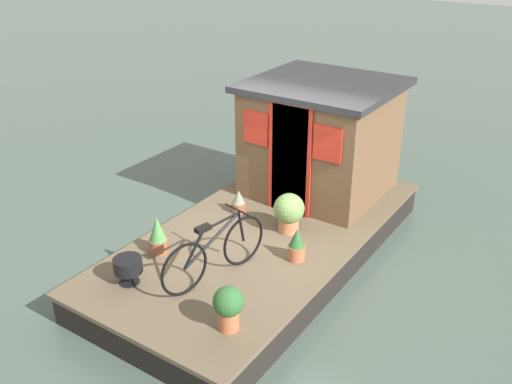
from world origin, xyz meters
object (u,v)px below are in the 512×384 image
(bicycle, at_px, (215,252))
(potted_plant_thyme, at_px, (228,306))
(potted_plant_sage, at_px, (239,202))
(charcoal_grill, at_px, (128,266))
(potted_plant_fern, at_px, (297,245))
(houseboat_cabin, at_px, (321,137))
(potted_plant_ivy, at_px, (289,211))
(potted_plant_basil, at_px, (158,236))

(bicycle, height_order, potted_plant_thyme, bicycle)
(potted_plant_sage, distance_m, charcoal_grill, 2.29)
(potted_plant_fern, height_order, charcoal_grill, potted_plant_fern)
(houseboat_cabin, xyz_separation_m, potted_plant_sage, (-1.40, 0.63, -0.75))
(houseboat_cabin, relative_size, bicycle, 1.37)
(potted_plant_ivy, height_order, charcoal_grill, potted_plant_ivy)
(bicycle, bearing_deg, potted_plant_ivy, -5.65)
(potted_plant_sage, distance_m, potted_plant_fern, 1.56)
(houseboat_cabin, distance_m, potted_plant_thyme, 3.86)
(bicycle, bearing_deg, potted_plant_fern, -33.73)
(houseboat_cabin, relative_size, potted_plant_sage, 6.03)
(potted_plant_sage, height_order, potted_plant_thyme, potted_plant_thyme)
(potted_plant_thyme, relative_size, potted_plant_basil, 0.98)
(potted_plant_ivy, relative_size, charcoal_grill, 1.63)
(potted_plant_thyme, xyz_separation_m, potted_plant_ivy, (2.23, 0.57, 0.02))
(potted_plant_basil, xyz_separation_m, potted_plant_ivy, (1.48, -1.16, 0.06))
(potted_plant_ivy, bearing_deg, potted_plant_sage, 85.52)
(houseboat_cabin, bearing_deg, potted_plant_sage, 155.87)
(houseboat_cabin, xyz_separation_m, bicycle, (-3.01, -0.16, -0.54))
(potted_plant_fern, height_order, potted_plant_basil, potted_plant_basil)
(charcoal_grill, bearing_deg, potted_plant_ivy, -23.79)
(potted_plant_thyme, bearing_deg, potted_plant_sage, 33.11)
(potted_plant_sage, bearing_deg, potted_plant_thyme, -146.89)
(bicycle, distance_m, potted_plant_thyme, 1.01)
(potted_plant_sage, relative_size, potted_plant_basil, 0.68)
(potted_plant_thyme, relative_size, potted_plant_fern, 1.16)
(bicycle, relative_size, potted_plant_fern, 3.54)
(houseboat_cabin, bearing_deg, potted_plant_ivy, -168.24)
(potted_plant_thyme, height_order, potted_plant_basil, potted_plant_basil)
(houseboat_cabin, distance_m, bicycle, 3.06)
(potted_plant_ivy, bearing_deg, bicycle, 174.35)
(potted_plant_fern, relative_size, potted_plant_basil, 0.85)
(potted_plant_thyme, distance_m, charcoal_grill, 1.55)
(charcoal_grill, bearing_deg, potted_plant_thyme, -90.47)
(potted_plant_fern, bearing_deg, potted_plant_sage, 64.70)
(potted_plant_ivy, xyz_separation_m, charcoal_grill, (-2.22, 0.98, -0.08))
(potted_plant_basil, bearing_deg, potted_plant_ivy, -38.18)
(houseboat_cabin, relative_size, potted_plant_ivy, 3.78)
(houseboat_cabin, relative_size, potted_plant_basil, 4.09)
(potted_plant_sage, xyz_separation_m, potted_plant_fern, (-0.67, -1.41, 0.04))
(potted_plant_thyme, xyz_separation_m, potted_plant_basil, (0.75, 1.73, -0.04))
(houseboat_cabin, relative_size, potted_plant_fern, 4.84)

